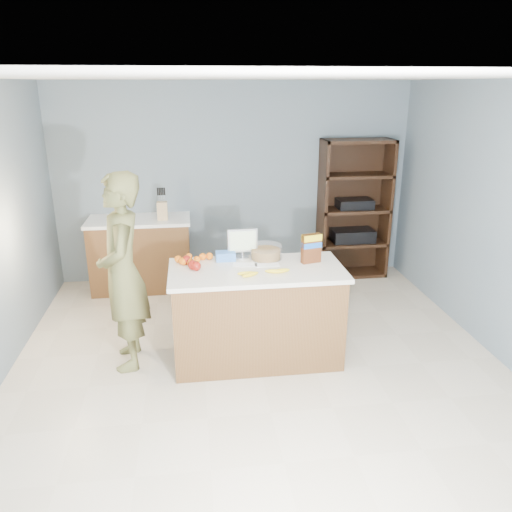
{
  "coord_description": "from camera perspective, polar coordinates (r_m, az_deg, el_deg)",
  "views": [
    {
      "loc": [
        -0.55,
        -3.82,
        2.46
      ],
      "look_at": [
        0.0,
        0.35,
        1.0
      ],
      "focal_mm": 35.0,
      "sensor_mm": 36.0,
      "label": 1
    }
  ],
  "objects": [
    {
      "name": "walls",
      "position": [
        3.94,
        0.67,
        7.31
      ],
      "size": [
        4.52,
        5.02,
        2.51
      ],
      "color": "slate",
      "rests_on": "ground"
    },
    {
      "name": "salad_bowl",
      "position": [
        4.67,
        1.13,
        0.39
      ],
      "size": [
        0.3,
        0.3,
        0.13
      ],
      "color": "#267219",
      "rests_on": "counter_peninsula"
    },
    {
      "name": "back_cabinet",
      "position": [
        6.38,
        -12.98,
        0.28
      ],
      "size": [
        1.24,
        0.62,
        0.9
      ],
      "color": "brown",
      "rests_on": "ground"
    },
    {
      "name": "shelving_unit",
      "position": [
        6.71,
        10.99,
        5.03
      ],
      "size": [
        0.9,
        0.4,
        1.8
      ],
      "color": "black",
      "rests_on": "ground"
    },
    {
      "name": "apples",
      "position": [
        4.47,
        -7.35,
        -0.87
      ],
      "size": [
        0.17,
        0.26,
        0.09
      ],
      "color": "maroon",
      "rests_on": "counter_peninsula"
    },
    {
      "name": "person",
      "position": [
        4.53,
        -14.98,
        -1.86
      ],
      "size": [
        0.49,
        0.69,
        1.78
      ],
      "primitive_type": "imported",
      "rotation": [
        0.0,
        0.0,
        -1.46
      ],
      "color": "brown",
      "rests_on": "ground"
    },
    {
      "name": "oranges",
      "position": [
        4.6,
        -7.34,
        -0.38
      ],
      "size": [
        0.36,
        0.23,
        0.07
      ],
      "color": "orange",
      "rests_on": "counter_peninsula"
    },
    {
      "name": "bananas",
      "position": [
        4.29,
        0.84,
        -1.89
      ],
      "size": [
        0.47,
        0.15,
        0.04
      ],
      "color": "yellow",
      "rests_on": "counter_peninsula"
    },
    {
      "name": "floor",
      "position": [
        4.58,
        0.59,
        -13.37
      ],
      "size": [
        4.5,
        5.0,
        0.02
      ],
      "primitive_type": "cube",
      "color": "beige",
      "rests_on": "ground"
    },
    {
      "name": "counter_peninsula",
      "position": [
        4.63,
        0.08,
        -7.05
      ],
      "size": [
        1.56,
        0.76,
        0.9
      ],
      "color": "brown",
      "rests_on": "ground"
    },
    {
      "name": "envelopes",
      "position": [
        4.52,
        0.0,
        -1.02
      ],
      "size": [
        0.43,
        0.16,
        0.0
      ],
      "color": "white",
      "rests_on": "counter_peninsula"
    },
    {
      "name": "cereal_box",
      "position": [
        4.56,
        6.34,
        1.13
      ],
      "size": [
        0.19,
        0.11,
        0.27
      ],
      "color": "#592B14",
      "rests_on": "counter_peninsula"
    },
    {
      "name": "tv",
      "position": [
        4.66,
        -1.56,
        1.65
      ],
      "size": [
        0.28,
        0.12,
        0.28
      ],
      "color": "silver",
      "rests_on": "counter_peninsula"
    },
    {
      "name": "blue_carton",
      "position": [
        4.64,
        -3.49,
        -0.0
      ],
      "size": [
        0.18,
        0.12,
        0.08
      ],
      "primitive_type": "cube",
      "rotation": [
        0.0,
        0.0,
        0.02
      ],
      "color": "blue",
      "rests_on": "counter_peninsula"
    },
    {
      "name": "knife_block",
      "position": [
        6.12,
        -10.66,
        5.18
      ],
      "size": [
        0.12,
        0.1,
        0.31
      ],
      "color": "tan",
      "rests_on": "back_cabinet"
    }
  ]
}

